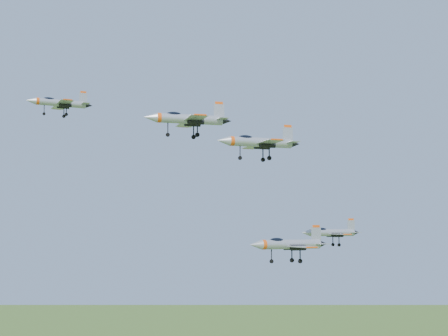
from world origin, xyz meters
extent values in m
cylinder|color=#969AA2|center=(-28.65, 10.01, 148.38)|extent=(8.39, 3.62, 1.21)
cone|color=#969AA2|center=(-33.47, 8.53, 148.38)|extent=(1.96, 1.65, 1.21)
cone|color=black|center=(-24.01, 11.43, 148.38)|extent=(1.55, 1.37, 1.03)
ellipsoid|color=black|center=(-30.62, 9.40, 148.84)|extent=(2.22, 1.44, 0.77)
cube|color=#969AA2|center=(-27.71, 7.56, 148.15)|extent=(3.26, 4.56, 0.13)
cube|color=#969AA2|center=(-29.24, 12.56, 148.15)|extent=(3.26, 4.56, 0.13)
cube|color=#969AA2|center=(-25.00, 11.13, 149.64)|extent=(1.37, 0.52, 1.96)
cube|color=#D94B0F|center=(-25.00, 11.13, 150.67)|extent=(1.02, 0.43, 0.33)
cylinder|color=#969AA2|center=(-7.68, -4.05, 143.74)|extent=(10.42, 2.80, 1.49)
cone|color=#969AA2|center=(-13.82, -4.84, 143.74)|extent=(2.24, 1.74, 1.49)
cone|color=black|center=(-1.77, -3.29, 143.74)|extent=(1.75, 1.46, 1.27)
ellipsoid|color=black|center=(-10.18, -4.37, 144.30)|extent=(2.64, 1.39, 0.95)
cube|color=#969AA2|center=(-7.04, -7.20, 143.45)|extent=(3.26, 5.34, 0.16)
cube|color=#969AA2|center=(-7.86, -0.84, 143.45)|extent=(3.26, 5.34, 0.16)
cube|color=#969AA2|center=(-3.02, -3.45, 145.28)|extent=(1.72, 0.36, 2.41)
cube|color=#D94B0F|center=(-3.02, -3.45, 146.54)|extent=(1.27, 0.32, 0.40)
cylinder|color=#969AA2|center=(1.32, -14.23, 138.95)|extent=(9.34, 2.96, 1.34)
cone|color=#969AA2|center=(-4.14, -15.22, 138.95)|extent=(2.06, 1.64, 1.34)
cone|color=black|center=(6.57, -13.28, 138.95)|extent=(1.62, 1.37, 1.14)
ellipsoid|color=black|center=(-0.91, -14.63, 139.45)|extent=(2.40, 1.35, 0.85)
cube|color=#969AA2|center=(2.03, -17.02, 138.69)|extent=(3.13, 4.87, 0.14)
cube|color=#969AA2|center=(1.01, -11.36, 138.69)|extent=(3.13, 4.87, 0.14)
cube|color=#969AA2|center=(5.46, -13.48, 140.34)|extent=(1.54, 0.40, 2.16)
cube|color=#D94B0F|center=(5.46, -13.48, 141.47)|extent=(1.14, 0.34, 0.36)
cylinder|color=#969AA2|center=(17.40, 3.20, 126.12)|extent=(8.36, 2.84, 1.20)
cone|color=#969AA2|center=(12.52, 2.20, 126.12)|extent=(1.87, 1.51, 1.20)
cone|color=black|center=(22.09, 4.17, 126.12)|extent=(1.47, 1.26, 1.02)
ellipsoid|color=black|center=(15.41, 2.80, 126.57)|extent=(2.16, 1.25, 0.76)
cube|color=#969AA2|center=(18.10, 0.71, 125.89)|extent=(2.89, 4.40, 0.13)
cube|color=#969AA2|center=(17.06, 5.77, 125.89)|extent=(2.89, 4.40, 0.13)
cube|color=#969AA2|center=(21.10, 3.96, 127.36)|extent=(1.38, 0.39, 1.94)
cube|color=#D94B0F|center=(21.10, 3.96, 128.38)|extent=(1.02, 0.33, 0.32)
cylinder|color=#969AA2|center=(7.21, -7.94, 124.52)|extent=(9.88, 3.97, 1.42)
cone|color=#969AA2|center=(1.50, -9.50, 124.52)|extent=(2.28, 1.89, 1.42)
cone|color=black|center=(12.70, -6.44, 124.52)|extent=(1.80, 1.57, 1.21)
ellipsoid|color=black|center=(4.88, -8.58, 125.06)|extent=(2.59, 1.62, 0.90)
cube|color=#969AA2|center=(8.22, -10.84, 124.25)|extent=(3.70, 5.31, 0.15)
cube|color=#969AA2|center=(6.61, -4.93, 124.25)|extent=(3.70, 5.31, 0.15)
cube|color=#969AA2|center=(11.54, -6.76, 126.00)|extent=(1.62, 0.56, 2.30)
cube|color=#D94B0F|center=(11.54, -6.76, 127.21)|extent=(1.20, 0.46, 0.38)
camera|label=1|loc=(-17.02, -99.13, 127.35)|focal=50.00mm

